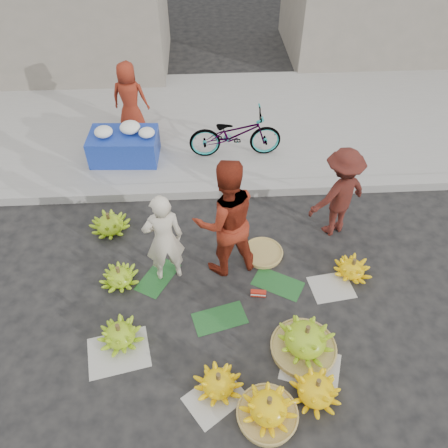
{
  "coord_description": "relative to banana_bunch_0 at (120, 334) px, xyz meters",
  "views": [
    {
      "loc": [
        -0.21,
        -3.26,
        4.63
      ],
      "look_at": [
        0.01,
        0.76,
        0.7
      ],
      "focal_mm": 35.0,
      "sensor_mm": 36.0,
      "label": 1
    }
  ],
  "objects": [
    {
      "name": "ground",
      "position": [
        1.29,
        0.44,
        -0.14
      ],
      "size": [
        80.0,
        80.0,
        0.0
      ],
      "primitive_type": "plane",
      "color": "black",
      "rests_on": "ground"
    },
    {
      "name": "curb",
      "position": [
        1.29,
        2.64,
        -0.06
      ],
      "size": [
        40.0,
        0.25,
        0.15
      ],
      "primitive_type": "cube",
      "color": "gray",
      "rests_on": "ground"
    },
    {
      "name": "sidewalk",
      "position": [
        1.29,
        4.74,
        -0.08
      ],
      "size": [
        40.0,
        4.0,
        0.12
      ],
      "primitive_type": "cube",
      "color": "gray",
      "rests_on": "ground"
    },
    {
      "name": "newspaper_scatter",
      "position": [
        1.29,
        -0.36,
        -0.14
      ],
      "size": [
        3.2,
        1.8,
        0.0
      ],
      "primitive_type": null,
      "color": "beige",
      "rests_on": "ground"
    },
    {
      "name": "banana_leaves",
      "position": [
        1.19,
        0.64,
        -0.13
      ],
      "size": [
        2.0,
        1.0,
        0.0
      ],
      "primitive_type": null,
      "color": "#194B20",
      "rests_on": "ground"
    },
    {
      "name": "banana_bunch_0",
      "position": [
        0.0,
        0.0,
        0.0
      ],
      "size": [
        0.58,
        0.58,
        0.32
      ],
      "rotation": [
        0.0,
        0.0,
        -0.17
      ],
      "color": "#74AB18",
      "rests_on": "ground"
    },
    {
      "name": "banana_bunch_1",
      "position": [
        1.13,
        -0.66,
        -0.0
      ],
      "size": [
        0.54,
        0.54,
        0.32
      ],
      "rotation": [
        0.0,
        0.0,
        -0.1
      ],
      "color": "yellow",
      "rests_on": "ground"
    },
    {
      "name": "banana_bunch_2",
      "position": [
        1.62,
        -0.99,
        0.05
      ],
      "size": [
        0.68,
        0.68,
        0.43
      ],
      "rotation": [
        0.0,
        0.0,
        -0.31
      ],
      "color": "#9E8142",
      "rests_on": "ground"
    },
    {
      "name": "banana_bunch_3",
      "position": [
        2.16,
        -0.8,
        0.01
      ],
      "size": [
        0.57,
        0.57,
        0.35
      ],
      "rotation": [
        0.0,
        0.0,
        -0.04
      ],
      "color": "yellow",
      "rests_on": "ground"
    },
    {
      "name": "banana_bunch_4",
      "position": [
        2.14,
        -0.25,
        0.08
      ],
      "size": [
        0.74,
        0.74,
        0.5
      ],
      "rotation": [
        0.0,
        0.0,
        0.05
      ],
      "color": "#9E8142",
      "rests_on": "ground"
    },
    {
      "name": "banana_bunch_5",
      "position": [
        2.99,
        0.84,
        -0.01
      ],
      "size": [
        0.5,
        0.5,
        0.3
      ],
      "rotation": [
        0.0,
        0.0,
        0.08
      ],
      "color": "yellow",
      "rests_on": "ground"
    },
    {
      "name": "banana_bunch_6",
      "position": [
        -0.1,
        0.88,
        -0.01
      ],
      "size": [
        0.55,
        0.55,
        0.3
      ],
      "rotation": [
        0.0,
        0.0,
        -0.21
      ],
      "color": "#74AB18",
      "rests_on": "ground"
    },
    {
      "name": "banana_bunch_7",
      "position": [
        -0.36,
        1.86,
        0.01
      ],
      "size": [
        0.7,
        0.7,
        0.35
      ],
      "rotation": [
        0.0,
        0.0,
        0.34
      ],
      "color": "#74AB18",
      "rests_on": "ground"
    },
    {
      "name": "basket_spare",
      "position": [
        1.84,
        1.26,
        -0.11
      ],
      "size": [
        0.69,
        0.69,
        0.06
      ],
      "primitive_type": "cylinder",
      "rotation": [
        0.0,
        0.0,
        -0.34
      ],
      "color": "#9E8142",
      "rests_on": "ground"
    },
    {
      "name": "incense_stack",
      "position": [
        1.7,
        0.56,
        -0.09
      ],
      "size": [
        0.2,
        0.09,
        0.08
      ],
      "primitive_type": "cube",
      "rotation": [
        0.0,
        0.0,
        -0.14
      ],
      "color": "#B22113",
      "rests_on": "ground"
    },
    {
      "name": "vendor_cream",
      "position": [
        0.53,
        0.98,
        0.56
      ],
      "size": [
        0.57,
        0.43,
        1.39
      ],
      "primitive_type": "imported",
      "rotation": [
        0.0,
        0.0,
        3.36
      ],
      "color": "beige",
      "rests_on": "ground"
    },
    {
      "name": "vendor_red",
      "position": [
        1.31,
        1.11,
        0.73
      ],
      "size": [
        0.97,
        0.84,
        1.73
      ],
      "primitive_type": "imported",
      "rotation": [
        0.0,
        0.0,
        3.39
      ],
      "color": "maroon",
      "rests_on": "ground"
    },
    {
      "name": "man_striped",
      "position": [
        2.93,
        1.72,
        0.57
      ],
      "size": [
        1.05,
        0.86,
        1.41
      ],
      "primitive_type": "imported",
      "rotation": [
        0.0,
        0.0,
        3.58
      ],
      "color": "maroon",
      "rests_on": "ground"
    },
    {
      "name": "flower_table",
      "position": [
        -0.29,
        3.55,
        0.26
      ],
      "size": [
        1.18,
        0.77,
        0.66
      ],
      "rotation": [
        0.0,
        0.0,
        -0.05
      ],
      "color": "#173098",
      "rests_on": "sidewalk"
    },
    {
      "name": "grey_bucket",
      "position": [
        -0.74,
        3.58,
        0.17
      ],
      "size": [
        0.33,
        0.33,
        0.37
      ],
      "primitive_type": "cylinder",
      "color": "gray",
      "rests_on": "sidewalk"
    },
    {
      "name": "flower_vendor",
      "position": [
        -0.22,
        4.43,
        0.64
      ],
      "size": [
        0.7,
        0.52,
        1.32
      ],
      "primitive_type": "imported",
      "rotation": [
        0.0,
        0.0,
        2.99
      ],
      "color": "maroon",
      "rests_on": "sidewalk"
    },
    {
      "name": "bicycle",
      "position": [
        1.61,
        3.56,
        0.4
      ],
      "size": [
        0.59,
        1.59,
        0.83
      ],
      "primitive_type": "imported",
      "rotation": [
        0.0,
        0.0,
        1.59
      ],
      "color": "gray",
      "rests_on": "sidewalk"
    }
  ]
}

